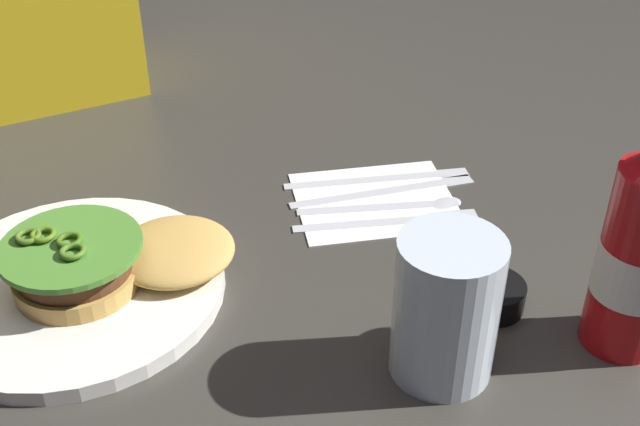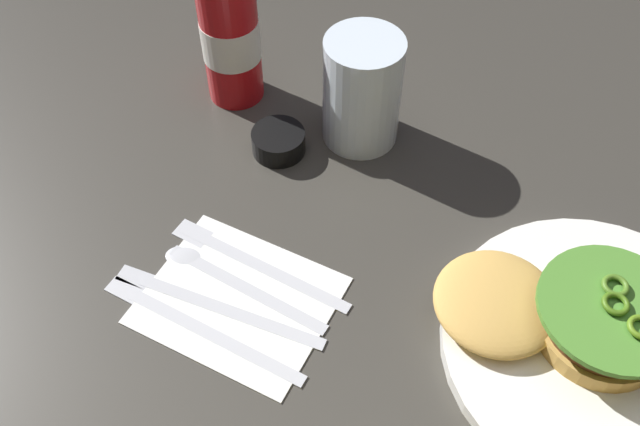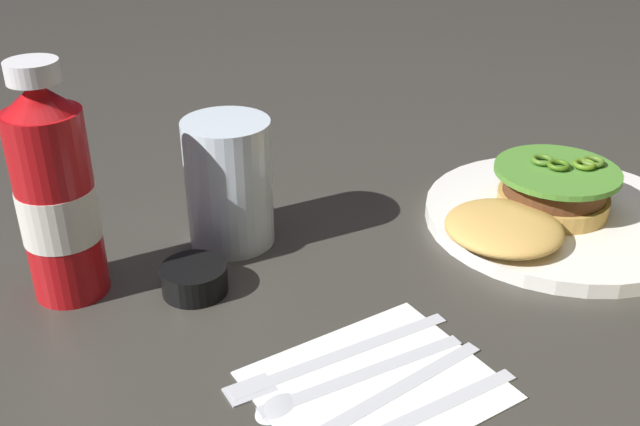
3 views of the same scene
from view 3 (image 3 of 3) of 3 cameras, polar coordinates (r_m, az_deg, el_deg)
The scene contains 10 objects.
ground_plane at distance 0.72m, azimuth 9.04°, elevation -3.12°, with size 3.00×3.00×0.00m, color #36342D.
dinner_plate at distance 0.80m, azimuth 18.19°, elevation -0.26°, with size 0.28×0.28×0.02m, color white.
burger_sandwich at distance 0.76m, azimuth 16.52°, elevation 0.81°, with size 0.21×0.13×0.05m.
ketchup_bottle at distance 0.65m, azimuth -19.87°, elevation 1.26°, with size 0.07×0.07×0.21m.
water_glass at distance 0.71m, azimuth -7.10°, elevation 2.34°, with size 0.08×0.08×0.13m, color silver.
condiment_cup at distance 0.66m, azimuth -9.75°, elevation -5.07°, with size 0.06×0.06×0.03m, color black.
napkin at distance 0.56m, azimuth 4.38°, elevation -13.18°, with size 0.17×0.14×0.00m, color white.
fork_utensil at distance 0.57m, azimuth 0.22°, elevation -11.25°, with size 0.19×0.08×0.00m.
spoon_utensil at distance 0.55m, azimuth 0.96°, elevation -13.08°, with size 0.17×0.08×0.00m.
steak_knife at distance 0.53m, azimuth 3.11°, elevation -14.93°, with size 0.21×0.06×0.00m.
Camera 3 is at (0.54, 0.31, 0.37)m, focal length 41.07 mm.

